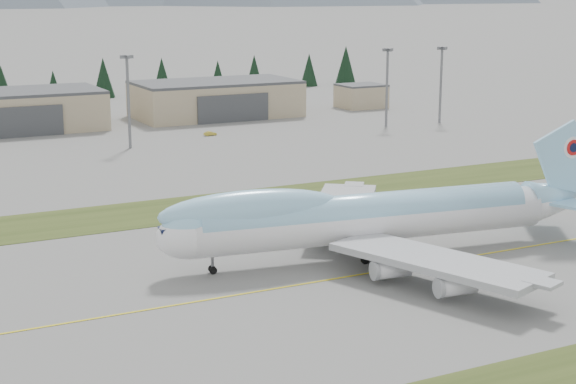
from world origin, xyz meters
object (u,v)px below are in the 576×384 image
hangar_center (11,111)px  service_vehicle_c (227,121)px  hangar_right (216,99)px  service_vehicle_b (210,136)px  boeing_747_freighter (368,216)px

hangar_center → service_vehicle_c: bearing=-9.9°
hangar_right → service_vehicle_b: size_ratio=14.07×
boeing_747_freighter → hangar_right: boeing_747_freighter is taller
hangar_center → hangar_right: size_ratio=1.00×
boeing_747_freighter → hangar_right: size_ratio=1.45×
hangar_right → service_vehicle_c: bearing=-94.6°
boeing_747_freighter → service_vehicle_c: boeing_747_freighter is taller
boeing_747_freighter → hangar_center: bearing=107.6°
boeing_747_freighter → service_vehicle_b: 112.82m
hangar_center → service_vehicle_b: 55.81m
hangar_center → service_vehicle_c: hangar_center is taller
boeing_747_freighter → hangar_center: boeing_747_freighter is taller
hangar_center → service_vehicle_b: (45.00, -32.57, -5.39)m
hangar_center → hangar_right: (60.00, 0.00, 0.00)m
hangar_center → service_vehicle_c: (59.17, -10.35, -5.39)m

